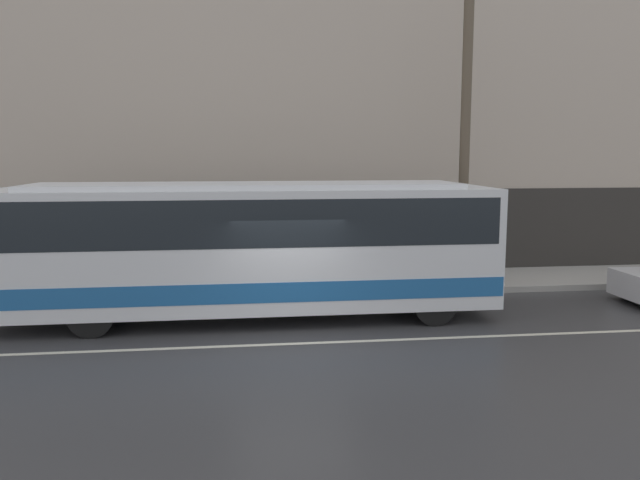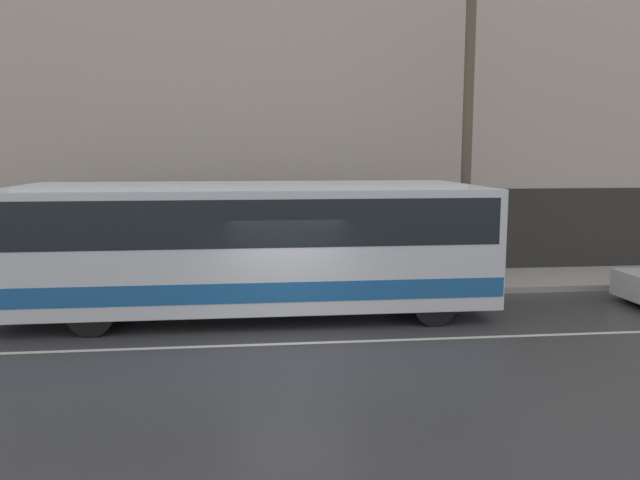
# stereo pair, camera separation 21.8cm
# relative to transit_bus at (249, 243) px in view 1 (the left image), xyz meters

# --- Properties ---
(ground_plane) EXTENTS (60.00, 60.00, 0.00)m
(ground_plane) POSITION_rel_transit_bus_xyz_m (0.83, -2.13, -1.83)
(ground_plane) COLOR #38383A
(sidewalk) EXTENTS (60.00, 2.92, 0.18)m
(sidewalk) POSITION_rel_transit_bus_xyz_m (0.83, 3.33, -1.74)
(sidewalk) COLOR #A09E99
(sidewalk) RESTS_ON ground_plane
(building_facade) EXTENTS (60.00, 0.35, 13.86)m
(building_facade) POSITION_rel_transit_bus_xyz_m (0.83, 4.94, 4.88)
(building_facade) COLOR #B7A899
(building_facade) RESTS_ON ground_plane
(lane_stripe) EXTENTS (54.00, 0.14, 0.01)m
(lane_stripe) POSITION_rel_transit_bus_xyz_m (0.83, -2.13, -1.83)
(lane_stripe) COLOR beige
(lane_stripe) RESTS_ON ground_plane
(transit_bus) EXTENTS (11.65, 2.51, 3.25)m
(transit_bus) POSITION_rel_transit_bus_xyz_m (0.00, 0.00, 0.00)
(transit_bus) COLOR silver
(transit_bus) RESTS_ON ground_plane
(utility_pole_near) EXTENTS (0.29, 0.29, 8.94)m
(utility_pole_near) POSITION_rel_transit_bus_xyz_m (6.20, 2.67, 2.81)
(utility_pole_near) COLOR brown
(utility_pole_near) RESTS_ON sidewalk
(pedestrian_waiting) EXTENTS (0.36, 0.36, 1.51)m
(pedestrian_waiting) POSITION_rel_transit_bus_xyz_m (-3.45, 3.28, -0.96)
(pedestrian_waiting) COLOR #333338
(pedestrian_waiting) RESTS_ON sidewalk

